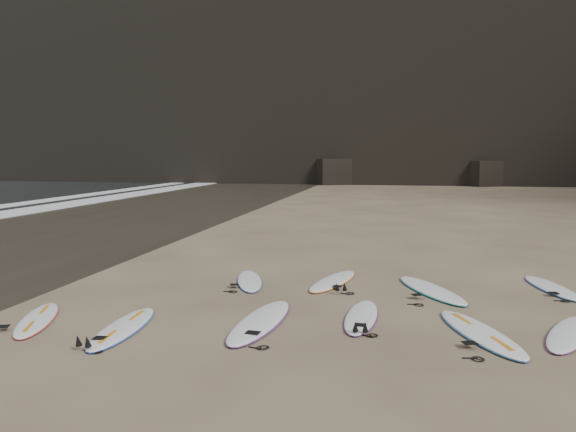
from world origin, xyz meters
name	(u,v)px	position (x,y,z in m)	size (l,w,h in m)	color
ground	(375,324)	(0.00, 0.00, 0.00)	(240.00, 240.00, 0.00)	#897559
wet_sand	(51,229)	(-13.00, 10.00, 0.00)	(12.00, 200.00, 0.01)	#383026
surfboard_0	(123,327)	(-4.18, -1.16, 0.04)	(0.58, 2.43, 0.09)	white
surfboard_1	(260,321)	(-1.98, -0.38, 0.05)	(0.67, 2.79, 0.10)	white
surfboard_2	(361,316)	(-0.25, 0.28, 0.04)	(0.55, 2.27, 0.08)	white
surfboard_3	(480,332)	(1.72, -0.30, 0.05)	(0.63, 2.63, 0.09)	white
surfboard_4	(569,333)	(3.14, -0.06, 0.04)	(0.55, 2.29, 0.08)	white
surfboard_5	(249,280)	(-2.99, 2.68, 0.04)	(0.54, 2.27, 0.08)	white
surfboard_6	(333,281)	(-1.07, 3.01, 0.04)	(0.59, 2.46, 0.09)	white
surfboard_7	(431,289)	(1.10, 2.55, 0.05)	(0.65, 2.70, 0.10)	white
surfboard_8	(552,287)	(3.73, 3.27, 0.04)	(0.57, 2.37, 0.09)	white
surfboard_11	(37,319)	(-5.91, -1.01, 0.04)	(0.53, 2.22, 0.08)	white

